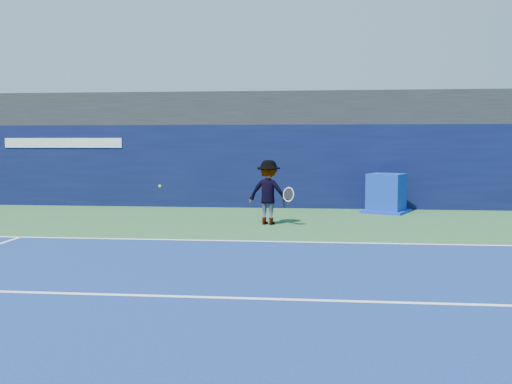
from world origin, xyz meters
TOP-DOWN VIEW (x-y plane):
  - ground at (0.00, 0.00)m, footprint 80.00×80.00m
  - baseline at (0.00, 3.00)m, footprint 24.00×0.10m
  - service_line at (0.00, -2.00)m, footprint 24.00×0.10m
  - stadium_band at (0.00, 11.50)m, footprint 36.00×3.00m
  - back_wall_assembly at (-0.00, 10.50)m, footprint 36.00×1.03m
  - equipment_cart at (4.74, 9.13)m, footprint 1.82×1.82m
  - tennis_player at (1.00, 5.93)m, footprint 1.43×0.95m
  - tennis_ball at (-1.81, 4.42)m, footprint 0.07×0.07m

SIDE VIEW (x-z plane):
  - ground at x=0.00m, z-range 0.00..0.00m
  - baseline at x=0.00m, z-range 0.01..0.01m
  - service_line at x=0.00m, z-range 0.01..0.01m
  - equipment_cart at x=4.74m, z-range -0.06..1.26m
  - tennis_player at x=1.00m, z-range 0.00..1.86m
  - tennis_ball at x=-1.81m, z-range 1.17..1.24m
  - back_wall_assembly at x=0.00m, z-range 0.00..3.00m
  - stadium_band at x=0.00m, z-range 3.00..4.20m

